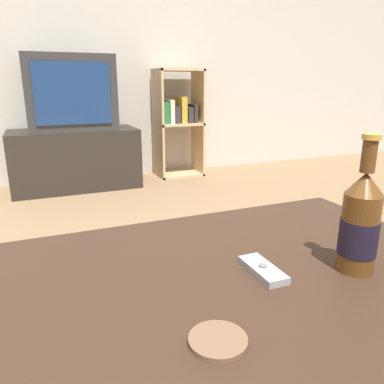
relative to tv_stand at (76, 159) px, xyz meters
name	(u,v)px	position (x,y,z in m)	size (l,w,h in m)	color
back_wall	(52,24)	(-0.06, 0.31, 1.06)	(8.00, 0.05, 2.60)	beige
coffee_table	(218,355)	(-0.06, -2.72, 0.19)	(1.17, 0.89, 0.49)	#332116
tv_stand	(76,159)	(0.00, 0.00, 0.00)	(1.00, 0.46, 0.48)	#28231E
television	(70,93)	(0.00, 0.00, 0.52)	(0.66, 0.47, 0.57)	#2D2D2D
bookshelf	(178,120)	(0.93, 0.09, 0.28)	(0.41, 0.30, 0.96)	tan
beer_bottle	(360,224)	(0.25, -2.68, 0.34)	(0.07, 0.07, 0.26)	#563314
cell_phone	(263,270)	(0.08, -2.62, 0.26)	(0.05, 0.11, 0.02)	gray
coaster	(218,340)	(-0.09, -2.76, 0.25)	(0.08, 0.08, 0.01)	brown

